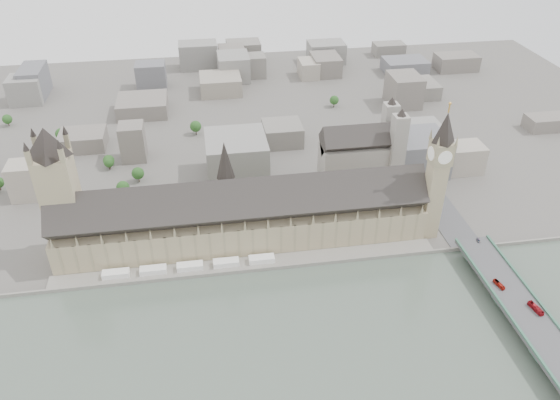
{
  "coord_description": "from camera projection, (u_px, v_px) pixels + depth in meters",
  "views": [
    {
      "loc": [
        -23.59,
        -302.47,
        249.63
      ],
      "look_at": [
        28.1,
        24.77,
        31.25
      ],
      "focal_mm": 35.0,
      "sensor_mm": 36.0,
      "label": 1
    }
  ],
  "objects": [
    {
      "name": "park_trees",
      "position": [
        226.0,
        205.0,
        433.95
      ],
      "size": [
        110.0,
        30.0,
        15.0
      ],
      "primitive_type": null,
      "color": "#1A481A",
      "rests_on": "ground"
    },
    {
      "name": "city_skyline_inland",
      "position": [
        222.0,
        100.0,
        581.5
      ],
      "size": [
        720.0,
        360.0,
        38.0
      ],
      "primitive_type": null,
      "color": "gray",
      "rests_on": "ground"
    },
    {
      "name": "red_bus_north",
      "position": [
        499.0,
        284.0,
        350.26
      ],
      "size": [
        4.15,
        9.76,
        2.65
      ],
      "primitive_type": "imported",
      "rotation": [
        0.0,
        0.0,
        0.21
      ],
      "color": "red",
      "rests_on": "westminster_bridge"
    },
    {
      "name": "embankment_wall",
      "position": [
        249.0,
        271.0,
        376.71
      ],
      "size": [
        600.0,
        1.5,
        3.0
      ],
      "primitive_type": "cube",
      "color": "gray",
      "rests_on": "ground"
    },
    {
      "name": "terrace_tents",
      "position": [
        190.0,
        266.0,
        376.72
      ],
      "size": [
        118.0,
        7.0,
        4.0
      ],
      "color": "white",
      "rests_on": "river_terrace"
    },
    {
      "name": "elizabeth_tower",
      "position": [
        438.0,
        168.0,
        382.51
      ],
      "size": [
        17.0,
        17.0,
        107.5
      ],
      "color": "tan",
      "rests_on": "ground"
    },
    {
      "name": "ground",
      "position": [
        247.0,
        259.0,
        389.9
      ],
      "size": [
        900.0,
        900.0,
        0.0
      ],
      "primitive_type": "plane",
      "color": "#595651",
      "rests_on": "ground"
    },
    {
      "name": "victoria_tower",
      "position": [
        59.0,
        188.0,
        365.07
      ],
      "size": [
        30.0,
        30.0,
        100.0
      ],
      "color": "tan",
      "rests_on": "ground"
    },
    {
      "name": "car_approach",
      "position": [
        479.0,
        240.0,
        389.84
      ],
      "size": [
        3.09,
        5.31,
        1.45
      ],
      "primitive_type": "imported",
      "rotation": [
        0.0,
        0.0,
        -0.23
      ],
      "color": "gray",
      "rests_on": "westminster_bridge"
    },
    {
      "name": "westminster_abbey",
      "position": [
        362.0,
        153.0,
        468.9
      ],
      "size": [
        68.0,
        36.0,
        64.0
      ],
      "color": "#9C958C",
      "rests_on": "ground"
    },
    {
      "name": "red_bus_south",
      "position": [
        536.0,
        308.0,
        331.94
      ],
      "size": [
        4.88,
        12.09,
        3.28
      ],
      "primitive_type": "imported",
      "rotation": [
        0.0,
        0.0,
        0.18
      ],
      "color": "maroon",
      "rests_on": "westminster_bridge"
    },
    {
      "name": "river_terrace",
      "position": [
        248.0,
        264.0,
        383.17
      ],
      "size": [
        270.0,
        15.0,
        2.0
      ],
      "primitive_type": "cube",
      "color": "gray",
      "rests_on": "ground"
    },
    {
      "name": "palace_of_westminster",
      "position": [
        243.0,
        217.0,
        393.65
      ],
      "size": [
        265.0,
        40.73,
        55.44
      ],
      "color": "tan",
      "rests_on": "ground"
    },
    {
      "name": "central_tower",
      "position": [
        226.0,
        172.0,
        378.17
      ],
      "size": [
        13.0,
        13.0,
        48.0
      ],
      "color": "gray",
      "rests_on": "ground"
    },
    {
      "name": "westminster_bridge",
      "position": [
        523.0,
        316.0,
        336.02
      ],
      "size": [
        25.0,
        325.0,
        10.25
      ],
      "primitive_type": "cube",
      "color": "#474749",
      "rests_on": "ground"
    }
  ]
}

